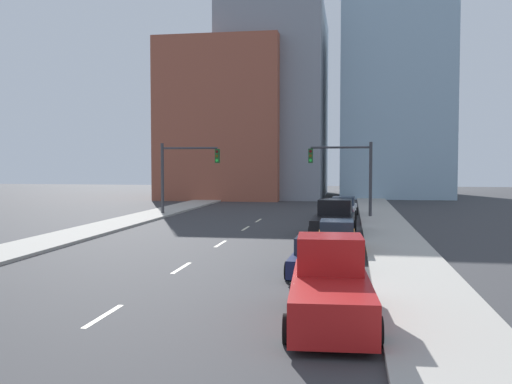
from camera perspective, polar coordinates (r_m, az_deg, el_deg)
name	(u,v)px	position (r m, az deg, el deg)	size (l,w,h in m)	color
sidewalk_left	(183,207)	(53.67, -7.29, -1.48)	(3.12, 91.52, 0.16)	#ADA89E
sidewalk_right	(377,209)	(51.45, 11.97, -1.70)	(3.12, 91.52, 0.16)	#ADA89E
lane_stripe_at_9m	(104,316)	(16.29, -14.99, -11.87)	(0.16, 2.40, 0.01)	beige
lane_stripe_at_16m	(181,268)	(22.86, -7.47, -7.53)	(0.16, 2.40, 0.01)	beige
lane_stripe_at_23m	(221,244)	(29.40, -3.57, -5.19)	(0.16, 2.40, 0.01)	beige
lane_stripe_at_30m	(246,228)	(36.27, -1.05, -3.65)	(0.16, 2.40, 0.01)	beige
lane_stripe_at_35m	(258,220)	(41.27, 0.24, -2.86)	(0.16, 2.40, 0.01)	beige
building_brick_left	(229,123)	(69.84, -2.76, 6.93)	(14.00, 16.00, 18.14)	#9E513D
building_office_center	(277,105)	(73.07, 2.13, 8.70)	(12.00, 20.00, 23.11)	gray
building_glass_right	(393,62)	(77.40, 13.52, 12.52)	(13.00, 20.00, 34.41)	#99B7CC
traffic_signal_left	(180,168)	(45.68, -7.63, 2.40)	(4.80, 0.35, 5.74)	#38383D
traffic_signal_right	(351,168)	(43.67, 9.50, 2.37)	(4.80, 0.35, 5.74)	#38383D
pickup_truck_red	(330,289)	(15.06, 7.45, -9.57)	(2.48, 5.64, 2.18)	red
sedan_navy	(319,256)	(21.58, 6.30, -6.40)	(2.24, 4.76, 1.42)	#141E47
sedan_orange	(337,238)	(26.79, 8.07, -4.55)	(2.05, 4.43, 1.49)	orange
pickup_truck_black	(334,221)	(33.25, 7.81, -2.85)	(2.63, 6.24, 2.01)	black
sedan_maroon	(340,214)	(39.79, 8.43, -2.17)	(2.19, 4.30, 1.41)	maroon
sedan_white	(343,208)	(44.92, 8.74, -1.55)	(2.33, 4.86, 1.53)	silver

